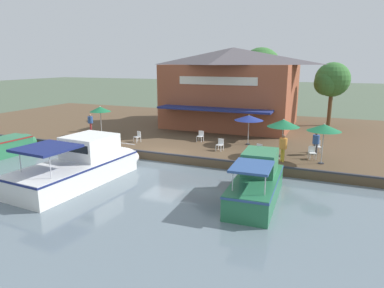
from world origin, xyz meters
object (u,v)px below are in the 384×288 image
patio_umbrella_by_entrance (249,118)px  person_near_entrance (90,121)px  cafe_chair_far_corner_seat (138,136)px  cafe_chair_back_row_seat (317,146)px  waterfront_restaurant (232,86)px  motorboat_far_downstream (258,181)px  motorboat_second_along (3,146)px  person_mid_patio (283,145)px  cafe_chair_under_first_umbrella (258,150)px  cafe_chair_facing_river (220,144)px  motorboat_mid_row (86,164)px  tree_behind_restaurant (259,69)px  patio_umbrella_back_row (100,109)px  patio_umbrella_mid_patio_right (324,128)px  person_at_quay_edge (316,141)px  cafe_chair_mid_patio (200,136)px  cafe_chair_beside_entrance (312,152)px  tree_downstream_bank (331,81)px  patio_umbrella_near_quay_edge (283,123)px

patio_umbrella_by_entrance → person_near_entrance: patio_umbrella_by_entrance is taller
cafe_chair_far_corner_seat → cafe_chair_back_row_seat: 13.66m
waterfront_restaurant → person_near_entrance: (8.43, -11.01, -2.89)m
motorboat_far_downstream → motorboat_second_along: (-0.65, -19.16, -0.14)m
person_mid_patio → cafe_chair_far_corner_seat: bearing=-96.1°
cafe_chair_under_first_umbrella → cafe_chair_facing_river: same height
waterfront_restaurant → patio_umbrella_by_entrance: 8.90m
motorboat_mid_row → tree_behind_restaurant: 24.34m
patio_umbrella_by_entrance → person_near_entrance: bearing=-88.0°
patio_umbrella_back_row → person_mid_patio: patio_umbrella_back_row is taller
patio_umbrella_back_row → tree_behind_restaurant: 18.37m
waterfront_restaurant → patio_umbrella_mid_patio_right: waterfront_restaurant is taller
patio_umbrella_mid_patio_right → motorboat_mid_row: (6.81, -12.80, -1.93)m
person_near_entrance → patio_umbrella_mid_patio_right: bearing=82.1°
person_near_entrance → tree_behind_restaurant: (-13.63, 12.52, 4.47)m
cafe_chair_back_row_seat → person_at_quay_edge: (0.61, -0.10, 0.51)m
patio_umbrella_by_entrance → motorboat_far_downstream: size_ratio=0.35×
cafe_chair_mid_patio → patio_umbrella_by_entrance: bearing=95.9°
person_at_quay_edge → motorboat_mid_row: motorboat_mid_row is taller
cafe_chair_beside_entrance → tree_behind_restaurant: bearing=-155.6°
cafe_chair_beside_entrance → cafe_chair_far_corner_seat: 13.28m
person_mid_patio → tree_downstream_bank: bearing=171.5°
patio_umbrella_by_entrance → person_near_entrance: 14.73m
patio_umbrella_near_quay_edge → motorboat_second_along: 20.35m
person_at_quay_edge → tree_behind_restaurant: (-14.25, -7.18, 4.49)m
person_at_quay_edge → tree_behind_restaurant: tree_behind_restaurant is taller
cafe_chair_beside_entrance → motorboat_mid_row: 14.41m
cafe_chair_under_first_umbrella → motorboat_far_downstream: size_ratio=0.13×
patio_umbrella_mid_patio_right → motorboat_far_downstream: size_ratio=0.38×
person_at_quay_edge → cafe_chair_back_row_seat: bearing=171.0°
cafe_chair_back_row_seat → motorboat_second_along: (7.78, -21.57, -0.30)m
cafe_chair_far_corner_seat → motorboat_mid_row: (7.58, 1.10, -0.10)m
patio_umbrella_mid_patio_right → patio_umbrella_back_row: bearing=-95.2°
patio_umbrella_by_entrance → cafe_chair_back_row_seat: size_ratio=2.77×
patio_umbrella_mid_patio_right → tree_behind_restaurant: 18.40m
person_near_entrance → motorboat_second_along: size_ratio=0.29×
cafe_chair_mid_patio → patio_umbrella_back_row: bearing=-81.7°
cafe_chair_far_corner_seat → motorboat_second_along: (5.75, -8.06, -0.30)m
person_at_quay_edge → tree_behind_restaurant: size_ratio=0.20×
patio_umbrella_back_row → cafe_chair_back_row_seat: 17.84m
cafe_chair_far_corner_seat → motorboat_second_along: bearing=-54.5°
motorboat_second_along → person_mid_patio: bearing=103.0°
person_near_entrance → motorboat_second_along: (7.78, -1.77, -0.83)m
patio_umbrella_back_row → tree_downstream_bank: bearing=125.6°
tree_behind_restaurant → patio_umbrella_near_quay_edge: bearing=18.1°
waterfront_restaurant → cafe_chair_under_first_umbrella: bearing=25.0°
cafe_chair_far_corner_seat → motorboat_mid_row: 7.66m
tree_downstream_bank → tree_behind_restaurant: 7.88m
person_near_entrance → motorboat_far_downstream: size_ratio=0.24×
motorboat_far_downstream → patio_umbrella_near_quay_edge: bearing=177.9°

